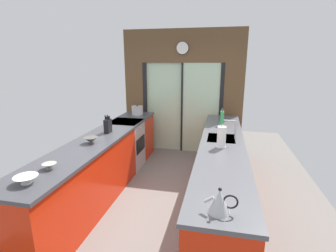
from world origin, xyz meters
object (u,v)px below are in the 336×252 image
at_px(mixing_bowl_far, 91,140).
at_px(kettle, 220,202).
at_px(stock_pot, 137,110).
at_px(soap_bottle_near, 222,118).
at_px(soap_bottle_far, 222,116).
at_px(mixing_bowl_near, 26,179).
at_px(knife_block, 108,126).
at_px(oven_range, 126,144).
at_px(mixing_bowl_mid, 49,166).
at_px(paper_towel_roll, 221,137).

relative_size(mixing_bowl_far, kettle, 0.75).
height_order(stock_pot, soap_bottle_near, soap_bottle_near).
bearing_deg(kettle, stock_pot, 118.44).
bearing_deg(soap_bottle_far, soap_bottle_near, -90.00).
distance_m(mixing_bowl_near, stock_pot, 3.20).
bearing_deg(stock_pot, soap_bottle_near, -17.24).
relative_size(mixing_bowl_far, stock_pot, 0.79).
xyz_separation_m(mixing_bowl_far, soap_bottle_far, (1.78, 1.74, 0.06)).
bearing_deg(mixing_bowl_far, knife_block, 90.00).
bearing_deg(soap_bottle_near, kettle, -89.96).
distance_m(oven_range, mixing_bowl_mid, 2.27).
bearing_deg(soap_bottle_near, mixing_bowl_near, -123.94).
distance_m(mixing_bowl_far, stock_pot, 1.99).
bearing_deg(mixing_bowl_near, mixing_bowl_mid, 90.00).
relative_size(mixing_bowl_mid, soap_bottle_near, 0.52).
bearing_deg(soap_bottle_far, kettle, -89.96).
bearing_deg(paper_towel_roll, soap_bottle_near, 90.00).
relative_size(mixing_bowl_mid, kettle, 0.58).
bearing_deg(mixing_bowl_mid, paper_towel_roll, 31.50).
relative_size(knife_block, soap_bottle_far, 1.13).
height_order(oven_range, mixing_bowl_near, mixing_bowl_near).
xyz_separation_m(kettle, paper_towel_roll, (-0.00, 1.51, 0.05)).
distance_m(oven_range, stock_pot, 0.85).
relative_size(stock_pot, kettle, 0.95).
distance_m(kettle, paper_towel_roll, 1.52).
bearing_deg(paper_towel_roll, mixing_bowl_mid, -148.50).
bearing_deg(paper_towel_roll, kettle, -89.92).
height_order(kettle, soap_bottle_near, soap_bottle_near).
relative_size(oven_range, stock_pot, 3.79).
bearing_deg(mixing_bowl_near, paper_towel_roll, 38.63).
height_order(knife_block, stock_pot, knife_block).
height_order(mixing_bowl_far, stock_pot, stock_pot).
xyz_separation_m(mixing_bowl_near, knife_block, (-0.00, 1.76, 0.07)).
bearing_deg(soap_bottle_near, stock_pot, 162.76).
relative_size(mixing_bowl_near, mixing_bowl_far, 1.13).
distance_m(stock_pot, soap_bottle_near, 1.86).
relative_size(mixing_bowl_near, stock_pot, 0.90).
relative_size(soap_bottle_far, paper_towel_roll, 0.82).
relative_size(oven_range, mixing_bowl_far, 4.78).
bearing_deg(kettle, paper_towel_roll, 90.08).
bearing_deg(knife_block, mixing_bowl_near, -90.00).
height_order(mixing_bowl_near, stock_pot, stock_pot).
relative_size(mixing_bowl_near, paper_towel_roll, 0.70).
height_order(oven_range, knife_block, knife_block).
distance_m(mixing_bowl_near, mixing_bowl_far, 1.21).
xyz_separation_m(stock_pot, kettle, (1.78, -3.29, -0.00)).
height_order(mixing_bowl_mid, stock_pot, stock_pot).
height_order(oven_range, stock_pot, stock_pot).
height_order(mixing_bowl_far, kettle, kettle).
bearing_deg(soap_bottle_far, oven_range, -167.43).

